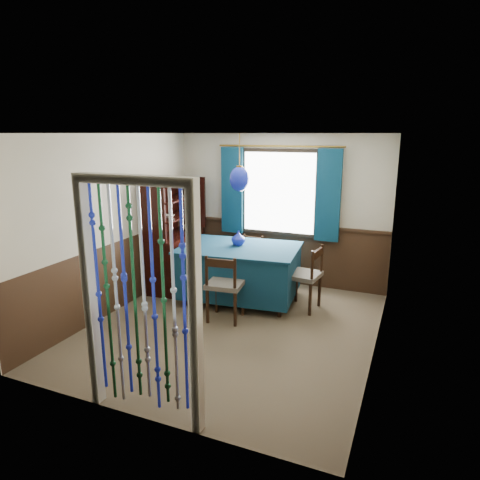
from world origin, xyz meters
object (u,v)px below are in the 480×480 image
at_px(chair_near, 225,285).
at_px(dining_table, 240,270).
at_px(vase_table, 238,239).
at_px(chair_left, 175,265).
at_px(bowl_shelf, 169,216).
at_px(chair_far, 250,259).
at_px(vase_sideboard, 188,225).
at_px(sideboard, 176,249).
at_px(chair_right, 306,276).
at_px(pendant_lamp, 239,179).

bearing_deg(chair_near, dining_table, 90.81).
bearing_deg(vase_table, chair_left, -166.60).
bearing_deg(bowl_shelf, vase_table, 5.66).
xyz_separation_m(chair_far, vase_sideboard, (-1.09, -0.12, 0.53)).
relative_size(dining_table, chair_far, 2.25).
distance_m(sideboard, bowl_shelf, 0.68).
height_order(chair_near, sideboard, sideboard).
bearing_deg(bowl_shelf, chair_right, 2.04).
distance_m(chair_far, chair_right, 1.29).
height_order(chair_far, bowl_shelf, bowl_shelf).
xyz_separation_m(dining_table, bowl_shelf, (-1.20, -0.02, 0.75)).
xyz_separation_m(chair_left, chair_right, (2.06, 0.20, 0.03)).
height_order(chair_left, vase_sideboard, vase_sideboard).
distance_m(chair_near, bowl_shelf, 1.66).
bearing_deg(chair_left, bowl_shelf, -132.53).
relative_size(dining_table, chair_left, 2.09).
distance_m(chair_near, chair_right, 1.22).
xyz_separation_m(sideboard, vase_table, (1.20, -0.16, 0.34)).
bearing_deg(chair_right, bowl_shelf, 98.91).
height_order(sideboard, bowl_shelf, sideboard).
relative_size(sideboard, bowl_shelf, 9.00).
height_order(sideboard, vase_sideboard, sideboard).
bearing_deg(chair_right, chair_near, 138.53).
distance_m(chair_far, sideboard, 1.25).
relative_size(chair_right, sideboard, 0.54).
bearing_deg(vase_sideboard, chair_near, -45.75).
height_order(vase_table, vase_sideboard, vase_sideboard).
relative_size(chair_far, vase_table, 4.13).
height_order(chair_near, bowl_shelf, bowl_shelf).
bearing_deg(chair_far, chair_near, 101.45).
bearing_deg(chair_far, vase_sideboard, 9.78).
relative_size(chair_near, vase_sideboard, 5.23).
distance_m(chair_far, chair_left, 1.26).
xyz_separation_m(sideboard, pendant_lamp, (1.26, -0.25, 1.25)).
bearing_deg(chair_near, bowl_shelf, 143.89).
distance_m(dining_table, chair_right, 1.01).
xyz_separation_m(chair_near, vase_sideboard, (-1.30, 1.33, 0.47)).
xyz_separation_m(bowl_shelf, vase_sideboard, (0.00, 0.60, -0.26)).
relative_size(dining_table, bowl_shelf, 9.55).
distance_m(bowl_shelf, vase_sideboard, 0.65).
distance_m(dining_table, vase_sideboard, 1.42).
distance_m(sideboard, vase_sideboard, 0.49).
distance_m(sideboard, pendant_lamp, 1.79).
height_order(dining_table, bowl_shelf, bowl_shelf).
distance_m(dining_table, vase_table, 0.47).
distance_m(dining_table, chair_left, 1.06).
bearing_deg(pendant_lamp, bowl_shelf, -178.81).
bearing_deg(bowl_shelf, pendant_lamp, 1.19).
relative_size(chair_near, chair_left, 1.06).
bearing_deg(bowl_shelf, dining_table, 1.19).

